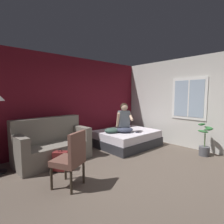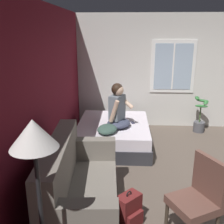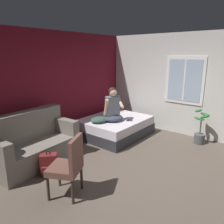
{
  "view_description": "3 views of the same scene",
  "coord_description": "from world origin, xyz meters",
  "px_view_note": "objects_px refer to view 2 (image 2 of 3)",
  "views": [
    {
      "loc": [
        -2.58,
        -1.94,
        1.6
      ],
      "look_at": [
        0.38,
        1.37,
        1.16
      ],
      "focal_mm": 28.0,
      "sensor_mm": 36.0,
      "label": 1
    },
    {
      "loc": [
        -3.73,
        1.51,
        2.3
      ],
      "look_at": [
        0.46,
        1.74,
        0.99
      ],
      "focal_mm": 42.0,
      "sensor_mm": 36.0,
      "label": 2
    },
    {
      "loc": [
        -3.1,
        -1.72,
        2.17
      ],
      "look_at": [
        0.7,
        1.34,
        0.86
      ],
      "focal_mm": 35.0,
      "sensor_mm": 36.0,
      "label": 3
    }
  ],
  "objects_px": {
    "person_seated": "(118,110)",
    "cell_phone": "(133,122)",
    "couch": "(78,190)",
    "potted_plant": "(200,120)",
    "side_chair": "(199,196)",
    "bed": "(113,134)",
    "floor_lamp": "(35,154)",
    "throw_pillow": "(107,129)",
    "backpack": "(129,210)"
  },
  "relations": [
    {
      "from": "backpack",
      "to": "potted_plant",
      "type": "height_order",
      "value": "potted_plant"
    },
    {
      "from": "backpack",
      "to": "potted_plant",
      "type": "bearing_deg",
      "value": -27.65
    },
    {
      "from": "person_seated",
      "to": "potted_plant",
      "type": "bearing_deg",
      "value": -60.45
    },
    {
      "from": "floor_lamp",
      "to": "potted_plant",
      "type": "height_order",
      "value": "floor_lamp"
    },
    {
      "from": "bed",
      "to": "floor_lamp",
      "type": "distance_m",
      "value": 3.59
    },
    {
      "from": "bed",
      "to": "potted_plant",
      "type": "relative_size",
      "value": 2.12
    },
    {
      "from": "throw_pillow",
      "to": "cell_phone",
      "type": "distance_m",
      "value": 0.76
    },
    {
      "from": "bed",
      "to": "floor_lamp",
      "type": "height_order",
      "value": "floor_lamp"
    },
    {
      "from": "throw_pillow",
      "to": "potted_plant",
      "type": "bearing_deg",
      "value": -56.39
    },
    {
      "from": "potted_plant",
      "to": "floor_lamp",
      "type": "bearing_deg",
      "value": 150.23
    },
    {
      "from": "bed",
      "to": "floor_lamp",
      "type": "bearing_deg",
      "value": 172.96
    },
    {
      "from": "potted_plant",
      "to": "cell_phone",
      "type": "bearing_deg",
      "value": 116.8
    },
    {
      "from": "side_chair",
      "to": "person_seated",
      "type": "bearing_deg",
      "value": 22.98
    },
    {
      "from": "bed",
      "to": "potted_plant",
      "type": "height_order",
      "value": "potted_plant"
    },
    {
      "from": "person_seated",
      "to": "cell_phone",
      "type": "height_order",
      "value": "person_seated"
    },
    {
      "from": "couch",
      "to": "floor_lamp",
      "type": "xyz_separation_m",
      "value": [
        -1.09,
        0.09,
        1.04
      ]
    },
    {
      "from": "side_chair",
      "to": "backpack",
      "type": "relative_size",
      "value": 2.14
    },
    {
      "from": "backpack",
      "to": "side_chair",
      "type": "bearing_deg",
      "value": -101.89
    },
    {
      "from": "throw_pillow",
      "to": "floor_lamp",
      "type": "xyz_separation_m",
      "value": [
        -2.83,
        0.33,
        0.88
      ]
    },
    {
      "from": "person_seated",
      "to": "cell_phone",
      "type": "bearing_deg",
      "value": -48.1
    },
    {
      "from": "person_seated",
      "to": "backpack",
      "type": "relative_size",
      "value": 1.91
    },
    {
      "from": "throw_pillow",
      "to": "potted_plant",
      "type": "xyz_separation_m",
      "value": [
        1.39,
        -2.08,
        -0.25
      ]
    },
    {
      "from": "person_seated",
      "to": "potted_plant",
      "type": "relative_size",
      "value": 1.03
    },
    {
      "from": "side_chair",
      "to": "throw_pillow",
      "type": "height_order",
      "value": "side_chair"
    },
    {
      "from": "couch",
      "to": "floor_lamp",
      "type": "distance_m",
      "value": 1.51
    },
    {
      "from": "couch",
      "to": "backpack",
      "type": "height_order",
      "value": "couch"
    },
    {
      "from": "person_seated",
      "to": "side_chair",
      "type": "bearing_deg",
      "value": -157.02
    },
    {
      "from": "side_chair",
      "to": "throw_pillow",
      "type": "bearing_deg",
      "value": 30.34
    },
    {
      "from": "backpack",
      "to": "floor_lamp",
      "type": "height_order",
      "value": "floor_lamp"
    },
    {
      "from": "side_chair",
      "to": "throw_pillow",
      "type": "relative_size",
      "value": 2.04
    },
    {
      "from": "side_chair",
      "to": "floor_lamp",
      "type": "relative_size",
      "value": 0.58
    },
    {
      "from": "couch",
      "to": "throw_pillow",
      "type": "relative_size",
      "value": 3.64
    },
    {
      "from": "couch",
      "to": "throw_pillow",
      "type": "xyz_separation_m",
      "value": [
        1.74,
        -0.24,
        0.16
      ]
    },
    {
      "from": "person_seated",
      "to": "backpack",
      "type": "xyz_separation_m",
      "value": [
        -2.14,
        -0.21,
        -0.64
      ]
    },
    {
      "from": "person_seated",
      "to": "throw_pillow",
      "type": "distance_m",
      "value": 0.46
    },
    {
      "from": "cell_phone",
      "to": "bed",
      "type": "bearing_deg",
      "value": -6.28
    },
    {
      "from": "couch",
      "to": "throw_pillow",
      "type": "bearing_deg",
      "value": -7.86
    },
    {
      "from": "bed",
      "to": "backpack",
      "type": "relative_size",
      "value": 3.93
    },
    {
      "from": "person_seated",
      "to": "backpack",
      "type": "height_order",
      "value": "person_seated"
    },
    {
      "from": "couch",
      "to": "side_chair",
      "type": "height_order",
      "value": "couch"
    },
    {
      "from": "backpack",
      "to": "potted_plant",
      "type": "relative_size",
      "value": 0.54
    },
    {
      "from": "cell_phone",
      "to": "couch",
      "type": "bearing_deg",
      "value": 59.53
    },
    {
      "from": "person_seated",
      "to": "floor_lamp",
      "type": "xyz_separation_m",
      "value": [
        -3.14,
        0.52,
        0.59
      ]
    },
    {
      "from": "throw_pillow",
      "to": "floor_lamp",
      "type": "bearing_deg",
      "value": 173.42
    },
    {
      "from": "side_chair",
      "to": "potted_plant",
      "type": "height_order",
      "value": "side_chair"
    },
    {
      "from": "backpack",
      "to": "throw_pillow",
      "type": "bearing_deg",
      "value": 12.35
    },
    {
      "from": "side_chair",
      "to": "person_seated",
      "type": "relative_size",
      "value": 1.12
    },
    {
      "from": "cell_phone",
      "to": "potted_plant",
      "type": "height_order",
      "value": "potted_plant"
    },
    {
      "from": "couch",
      "to": "person_seated",
      "type": "distance_m",
      "value": 2.14
    },
    {
      "from": "person_seated",
      "to": "potted_plant",
      "type": "xyz_separation_m",
      "value": [
        1.07,
        -1.9,
        -0.53
      ]
    }
  ]
}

